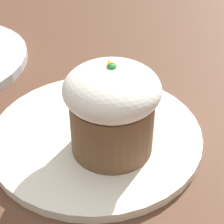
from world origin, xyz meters
TOP-DOWN VIEW (x-y plane):
  - ground_plane at (0.00, 0.00)m, footprint 4.00×4.00m
  - dessert_plate at (0.00, 0.00)m, footprint 0.26×0.26m
  - carrot_cake at (-0.03, -0.01)m, footprint 0.10×0.10m
  - spoon at (0.03, -0.01)m, footprint 0.11×0.06m

SIDE VIEW (x-z plane):
  - ground_plane at x=0.00m, z-range 0.00..0.00m
  - dessert_plate at x=0.00m, z-range 0.00..0.01m
  - spoon at x=0.03m, z-range 0.01..0.02m
  - carrot_cake at x=-0.03m, z-range 0.01..0.12m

